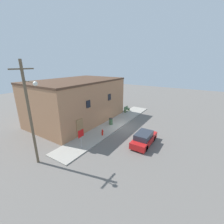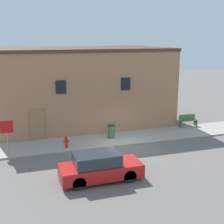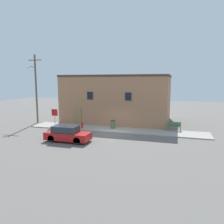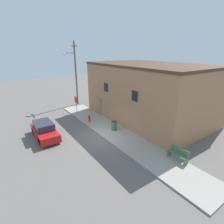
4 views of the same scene
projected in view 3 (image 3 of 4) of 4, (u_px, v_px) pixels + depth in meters
The scene contains 9 objects.
ground_plane at pixel (111, 133), 22.80m from camera, with size 80.00×80.00×0.00m, color #66605B.
sidewalk at pixel (115, 130), 24.14m from camera, with size 19.73×2.84×0.10m.
brick_building at pixel (118, 98), 29.32m from camera, with size 13.40×8.40×6.12m.
fire_hydrant at pixel (82, 125), 24.44m from camera, with size 0.41×0.19×0.75m.
stop_sign at pixel (55, 114), 25.36m from camera, with size 0.76×0.06×2.03m.
bench at pixel (174, 127), 23.30m from camera, with size 1.42×0.44×0.92m.
trash_bin at pixel (113, 124), 24.37m from camera, with size 0.53×0.53×0.92m.
utility_pole at pixel (35, 86), 27.55m from camera, with size 1.80×1.71×8.65m.
parked_car at pixel (67, 134), 19.54m from camera, with size 4.05×1.62×1.41m.
Camera 3 is at (6.59, -21.26, 5.39)m, focal length 35.00 mm.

